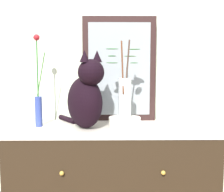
{
  "coord_description": "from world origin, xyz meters",
  "views": [
    {
      "loc": [
        -0.02,
        -1.68,
        1.27
      ],
      "look_at": [
        0.0,
        0.0,
        1.08
      ],
      "focal_mm": 47.14,
      "sensor_mm": 36.0,
      "label": 1
    }
  ],
  "objects": [
    {
      "name": "mirror_leaning",
      "position": [
        0.05,
        0.19,
        1.23
      ],
      "size": [
        0.46,
        0.03,
        0.66
      ],
      "color": "black",
      "rests_on": "sideboard"
    },
    {
      "name": "wall_back",
      "position": [
        0.0,
        0.29,
        1.3
      ],
      "size": [
        4.4,
        0.08,
        2.6
      ],
      "primitive_type": "cube",
      "color": "silver",
      "rests_on": "ground_plane"
    },
    {
      "name": "vase_slim_green",
      "position": [
        -0.43,
        0.01,
        1.05
      ],
      "size": [
        0.07,
        0.04,
        0.53
      ],
      "color": "#31418D",
      "rests_on": "sideboard"
    },
    {
      "name": "bowl_porcelain",
      "position": [
        0.07,
        -0.05,
        0.93
      ],
      "size": [
        0.18,
        0.18,
        0.06
      ],
      "primitive_type": "cylinder",
      "color": "silver",
      "rests_on": "sideboard"
    },
    {
      "name": "cat_sitting",
      "position": [
        -0.15,
        -0.04,
        1.08
      ],
      "size": [
        0.34,
        0.42,
        0.44
      ],
      "color": "black",
      "rests_on": "sideboard"
    },
    {
      "name": "vase_glass_clear",
      "position": [
        0.07,
        -0.05,
        1.09
      ],
      "size": [
        0.2,
        0.1,
        0.43
      ],
      "color": "silver",
      "rests_on": "bowl_porcelain"
    }
  ]
}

